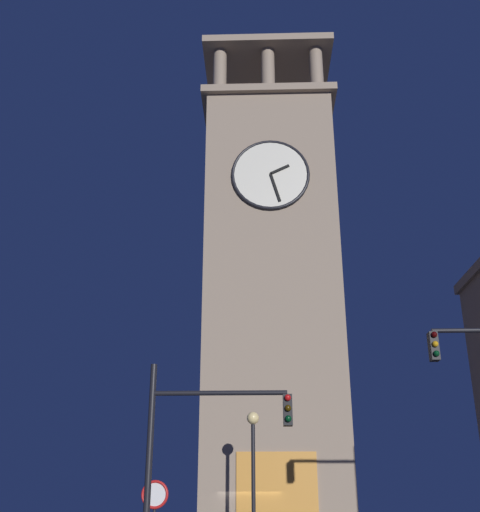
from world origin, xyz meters
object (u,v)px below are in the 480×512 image
object	(u,v)px
clocktower	(271,305)
street_lamp	(253,457)
traffic_signal_near	(198,443)
no_horn_sign	(155,502)

from	to	relation	value
clocktower	street_lamp	bearing A→B (deg)	82.45
traffic_signal_near	street_lamp	world-z (taller)	traffic_signal_near
clocktower	no_horn_sign	distance (m)	14.67
no_horn_sign	clocktower	bearing A→B (deg)	-108.53
clocktower	traffic_signal_near	world-z (taller)	clocktower
traffic_signal_near	no_horn_sign	world-z (taller)	traffic_signal_near
clocktower	no_horn_sign	bearing A→B (deg)	71.47
traffic_signal_near	street_lamp	xyz separation A→B (m)	(-1.25, -7.40, 0.15)
traffic_signal_near	no_horn_sign	distance (m)	3.81
clocktower	traffic_signal_near	xyz separation A→B (m)	(2.14, 14.11, -7.83)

